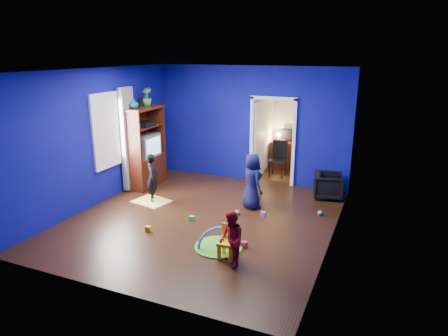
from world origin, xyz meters
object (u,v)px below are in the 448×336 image
at_px(armchair, 328,186).
at_px(hopper_ball, 253,195).
at_px(kid_chair, 227,244).
at_px(study_desk, 287,155).
at_px(toddler_red, 231,239).
at_px(tv_armoire, 144,147).
at_px(folding_chair, 278,160).
at_px(child_navy, 252,181).
at_px(vase, 134,103).
at_px(child_black, 153,178).
at_px(play_mat, 219,247).
at_px(crt_tv, 145,146).

distance_m(armchair, hopper_ball, 1.77).
distance_m(kid_chair, study_desk, 5.54).
distance_m(toddler_red, study_desk, 5.75).
xyz_separation_m(tv_armoire, folding_chair, (2.82, 1.98, -0.52)).
relative_size(child_navy, vase, 5.24).
bearing_deg(study_desk, toddler_red, -84.01).
bearing_deg(child_black, tv_armoire, 11.73).
bearing_deg(folding_chair, vase, -141.04).
bearing_deg(vase, child_black, -35.73).
bearing_deg(child_navy, tv_armoire, 34.45).
bearing_deg(study_desk, kid_chair, -85.34).
bearing_deg(play_mat, child_navy, 92.44).
height_order(crt_tv, play_mat, crt_tv).
height_order(toddler_red, study_desk, toddler_red).
bearing_deg(vase, study_desk, 48.97).
xyz_separation_m(child_black, vase, (-0.76, 0.55, 1.53)).
height_order(tv_armoire, study_desk, tv_armoire).
xyz_separation_m(tv_armoire, kid_chair, (3.27, -2.58, -0.73)).
height_order(toddler_red, kid_chair, toddler_red).
xyz_separation_m(crt_tv, play_mat, (2.96, -2.31, -1.01)).
distance_m(tv_armoire, study_desk, 4.12).
height_order(toddler_red, crt_tv, crt_tv).
distance_m(child_navy, crt_tv, 2.93).
bearing_deg(folding_chair, armchair, -36.25).
xyz_separation_m(tv_armoire, play_mat, (3.00, -2.31, -0.97)).
distance_m(tv_armoire, folding_chair, 3.48).
bearing_deg(child_navy, toddler_red, 143.37).
xyz_separation_m(child_navy, study_desk, (-0.09, 3.30, -0.22)).
height_order(crt_tv, folding_chair, crt_tv).
relative_size(armchair, kid_chair, 1.28).
relative_size(toddler_red, study_desk, 1.03).
bearing_deg(tv_armoire, crt_tv, 0.00).
height_order(toddler_red, folding_chair, folding_chair).
bearing_deg(vase, armchair, 15.28).
distance_m(crt_tv, kid_chair, 4.21).
bearing_deg(vase, toddler_red, -35.98).
height_order(kid_chair, folding_chair, folding_chair).
distance_m(hopper_ball, kid_chair, 2.50).
bearing_deg(study_desk, armchair, -53.94).
bearing_deg(armchair, play_mat, 145.62).
bearing_deg(kid_chair, play_mat, 131.44).
height_order(armchair, child_black, child_black).
bearing_deg(kid_chair, child_black, 141.99).
distance_m(child_black, play_mat, 2.72).
xyz_separation_m(tv_armoire, crt_tv, (0.04, 0.00, 0.04)).
relative_size(armchair, child_navy, 0.54).
distance_m(hopper_ball, study_desk, 3.06).
bearing_deg(hopper_ball, tv_armoire, 177.73).
xyz_separation_m(armchair, folding_chair, (-1.50, 1.10, 0.17)).
relative_size(armchair, vase, 2.82).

